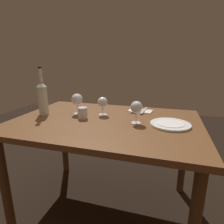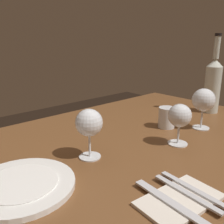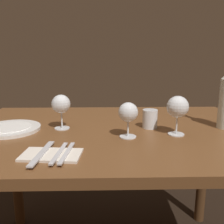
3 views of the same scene
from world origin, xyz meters
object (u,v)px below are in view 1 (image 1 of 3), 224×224
(wine_bottle, at_px, (43,97))
(dinner_plate, at_px, (170,124))
(wine_glass_right, at_px, (77,100))
(folded_napkin, at_px, (140,111))
(wine_glass_centre, at_px, (137,108))
(fork_outer, at_px, (134,110))
(water_tumbler, at_px, (83,113))
(table_knife, at_px, (144,110))
(wine_glass_left, at_px, (103,102))
(fork_inner, at_px, (137,110))

(wine_bottle, height_order, dinner_plate, wine_bottle)
(wine_glass_right, bearing_deg, folded_napkin, 24.24)
(wine_glass_centre, distance_m, fork_outer, 0.33)
(wine_glass_right, distance_m, fork_outer, 0.47)
(fork_outer, bearing_deg, wine_glass_right, -153.21)
(water_tumbler, relative_size, table_knife, 0.39)
(fork_outer, bearing_deg, wine_glass_centre, -77.79)
(wine_glass_right, relative_size, water_tumbler, 1.95)
(wine_glass_centre, distance_m, folded_napkin, 0.32)
(wine_glass_left, bearing_deg, fork_outer, 40.47)
(wine_glass_centre, distance_m, water_tumbler, 0.39)
(wine_glass_left, bearing_deg, table_knife, 31.81)
(wine_bottle, bearing_deg, dinner_plate, 0.65)
(wine_glass_left, height_order, fork_outer, wine_glass_left)
(wine_glass_right, xyz_separation_m, dinner_plate, (0.70, -0.08, -0.10))
(wine_bottle, xyz_separation_m, folded_napkin, (0.70, 0.30, -0.13))
(wine_glass_centre, distance_m, dinner_plate, 0.24)
(dinner_plate, xyz_separation_m, table_knife, (-0.21, 0.29, 0.00))
(wine_glass_centre, relative_size, wine_bottle, 0.42)
(folded_napkin, distance_m, fork_inner, 0.03)
(wine_bottle, xyz_separation_m, fork_inner, (0.68, 0.30, -0.13))
(dinner_plate, relative_size, fork_outer, 1.43)
(wine_bottle, xyz_separation_m, dinner_plate, (0.94, 0.01, -0.13))
(folded_napkin, bearing_deg, wine_glass_centre, -87.04)
(folded_napkin, bearing_deg, water_tumbler, -140.32)
(wine_glass_right, height_order, dinner_plate, wine_glass_right)
(wine_glass_right, distance_m, table_knife, 0.54)
(dinner_plate, xyz_separation_m, fork_outer, (-0.29, 0.29, 0.00))
(water_tumbler, relative_size, fork_inner, 0.45)
(fork_inner, bearing_deg, folded_napkin, 0.00)
(water_tumbler, bearing_deg, table_knife, 37.51)
(dinner_plate, distance_m, fork_outer, 0.40)
(wine_bottle, height_order, table_knife, wine_bottle)
(wine_glass_left, distance_m, water_tumbler, 0.18)
(wine_glass_left, xyz_separation_m, wine_bottle, (-0.44, -0.11, 0.04))
(wine_bottle, relative_size, fork_outer, 2.01)
(dinner_plate, relative_size, folded_napkin, 1.29)
(wine_glass_left, height_order, wine_glass_centre, wine_glass_centre)
(water_tumbler, xyz_separation_m, folded_napkin, (0.37, 0.31, -0.03))
(water_tumbler, bearing_deg, dinner_plate, 2.07)
(wine_glass_centre, height_order, fork_outer, wine_glass_centre)
(folded_napkin, bearing_deg, fork_inner, 180.00)
(dinner_plate, bearing_deg, folded_napkin, 129.59)
(wine_bottle, distance_m, water_tumbler, 0.35)
(wine_glass_right, height_order, water_tumbler, wine_glass_right)
(wine_glass_left, relative_size, wine_glass_right, 0.88)
(wine_bottle, bearing_deg, fork_inner, 23.58)
(water_tumbler, distance_m, fork_inner, 0.46)
(wine_glass_right, xyz_separation_m, table_knife, (0.49, 0.21, -0.10))
(wine_glass_centre, bearing_deg, water_tumbler, -179.39)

